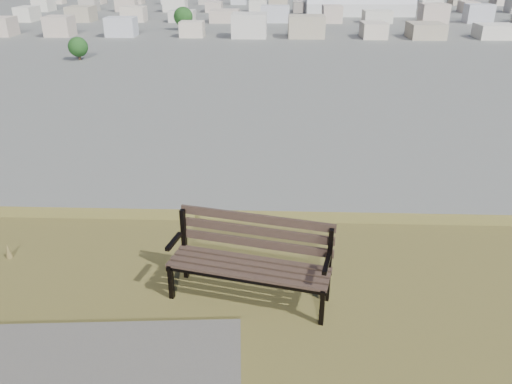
{
  "coord_description": "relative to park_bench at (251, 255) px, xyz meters",
  "views": [
    {
      "loc": [
        -0.78,
        -1.93,
        28.24
      ],
      "look_at": [
        -1.01,
        4.31,
        25.3
      ],
      "focal_mm": 35.0,
      "sensor_mm": 36.0,
      "label": 1
    }
  ],
  "objects": [
    {
      "name": "arena",
      "position": [
        44.55,
        283.1,
        -19.87
      ],
      "size": [
        56.69,
        24.39,
        23.84
      ],
      "rotation": [
        0.0,
        0.0,
        0.01
      ],
      "color": "beige",
      "rests_on": "ground"
    },
    {
      "name": "park_bench",
      "position": [
        0.0,
        0.0,
        0.0
      ],
      "size": [
        1.72,
        0.89,
        0.86
      ],
      "rotation": [
        0.0,
        0.0,
        -0.23
      ],
      "color": "#3F2D24",
      "rests_on": "hilltop_mesa"
    },
    {
      "name": "city_trees",
      "position": [
        -25.4,
        316.6,
        -20.65
      ],
      "size": [
        406.52,
        387.2,
        9.98
      ],
      "color": "#36281B",
      "rests_on": "ground"
    }
  ]
}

